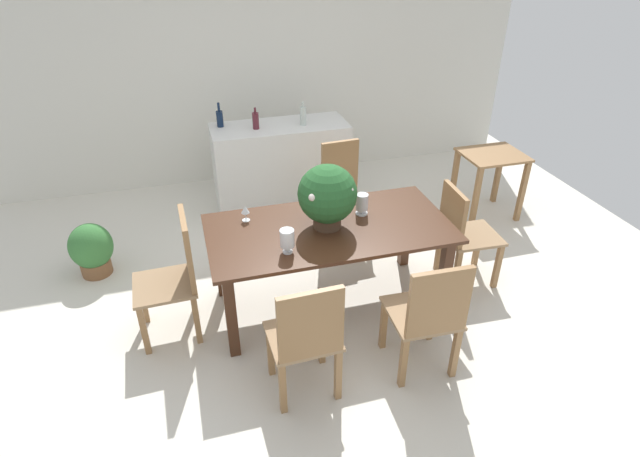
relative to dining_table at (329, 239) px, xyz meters
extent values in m
plane|color=silver|center=(0.00, 0.19, -0.65)|extent=(7.04, 7.04, 0.00)
cube|color=silver|center=(0.00, 2.79, 0.65)|extent=(6.40, 0.10, 2.60)
cube|color=#422616|center=(0.00, 0.00, 0.10)|extent=(1.92, 0.96, 0.03)
cube|color=#422616|center=(-0.86, -0.38, -0.28)|extent=(0.08, 0.08, 0.73)
cube|color=#422616|center=(0.86, -0.38, -0.28)|extent=(0.08, 0.08, 0.73)
cube|color=#422616|center=(-0.86, 0.38, -0.28)|extent=(0.08, 0.08, 0.73)
cube|color=#422616|center=(0.86, 0.38, -0.28)|extent=(0.08, 0.08, 0.73)
cube|color=olive|center=(0.28, 0.62, -0.43)|extent=(0.05, 0.05, 0.45)
cube|color=olive|center=(0.61, 0.65, -0.43)|extent=(0.05, 0.05, 0.45)
cube|color=olive|center=(0.25, 1.00, -0.43)|extent=(0.05, 0.05, 0.45)
cube|color=olive|center=(0.58, 1.03, -0.43)|extent=(0.05, 0.05, 0.45)
cube|color=#987855|center=(0.43, 0.83, -0.19)|extent=(0.44, 0.48, 0.03)
cube|color=olive|center=(0.42, 1.03, 0.11)|extent=(0.38, 0.07, 0.57)
cube|color=olive|center=(-1.50, 0.18, -0.43)|extent=(0.05, 0.05, 0.45)
cube|color=olive|center=(-1.49, -0.19, -0.43)|extent=(0.05, 0.05, 0.45)
cube|color=olive|center=(-1.12, 0.19, -0.43)|extent=(0.05, 0.05, 0.45)
cube|color=olive|center=(-1.10, -0.18, -0.43)|extent=(0.05, 0.05, 0.45)
cube|color=#987855|center=(-1.30, 0.00, -0.19)|extent=(0.47, 0.47, 0.03)
cube|color=olive|center=(-1.09, 0.01, 0.10)|extent=(0.05, 0.42, 0.55)
cube|color=olive|center=(0.63, -0.63, -0.43)|extent=(0.05, 0.05, 0.45)
cube|color=olive|center=(0.24, -0.62, -0.43)|extent=(0.05, 0.05, 0.45)
cube|color=olive|center=(0.62, -1.03, -0.43)|extent=(0.05, 0.05, 0.45)
cube|color=olive|center=(0.23, -1.02, -0.43)|extent=(0.05, 0.05, 0.45)
cube|color=#987855|center=(0.43, -0.83, -0.19)|extent=(0.48, 0.49, 0.03)
cube|color=olive|center=(0.42, -1.04, 0.07)|extent=(0.43, 0.05, 0.50)
cube|color=olive|center=(-0.25, -0.64, -0.43)|extent=(0.05, 0.05, 0.45)
cube|color=olive|center=(-0.63, -0.66, -0.43)|extent=(0.05, 0.05, 0.45)
cube|color=olive|center=(-0.23, -1.00, -0.43)|extent=(0.05, 0.05, 0.45)
cube|color=olive|center=(-0.62, -1.01, -0.43)|extent=(0.05, 0.05, 0.45)
cube|color=#987855|center=(-0.43, -0.83, -0.19)|extent=(0.47, 0.44, 0.03)
cube|color=olive|center=(-0.42, -1.02, 0.07)|extent=(0.42, 0.05, 0.50)
cube|color=olive|center=(1.49, -0.19, -0.43)|extent=(0.05, 0.05, 0.45)
cube|color=olive|center=(1.51, 0.17, -0.43)|extent=(0.05, 0.05, 0.45)
cube|color=olive|center=(1.10, -0.17, -0.43)|extent=(0.05, 0.05, 0.45)
cube|color=olive|center=(1.12, 0.19, -0.43)|extent=(0.05, 0.05, 0.45)
cube|color=#987855|center=(1.30, 0.00, -0.19)|extent=(0.48, 0.46, 0.03)
cube|color=olive|center=(1.09, 0.01, 0.05)|extent=(0.06, 0.40, 0.46)
cylinder|color=#4C3828|center=(-0.01, 0.01, 0.17)|extent=(0.22, 0.22, 0.12)
sphere|color=#235628|center=(-0.01, 0.01, 0.40)|extent=(0.46, 0.46, 0.46)
sphere|color=silver|center=(-0.05, -0.17, 0.38)|extent=(0.04, 0.04, 0.04)
sphere|color=silver|center=(-0.17, -0.12, 0.46)|extent=(0.06, 0.06, 0.06)
sphere|color=silver|center=(-0.05, 0.16, 0.42)|extent=(0.05, 0.05, 0.05)
sphere|color=silver|center=(0.12, -0.12, 0.47)|extent=(0.06, 0.06, 0.06)
sphere|color=silver|center=(0.09, 0.14, 0.44)|extent=(0.04, 0.04, 0.04)
sphere|color=silver|center=(-0.05, 0.15, 0.50)|extent=(0.04, 0.04, 0.04)
cylinder|color=silver|center=(-0.40, -0.26, 0.12)|extent=(0.07, 0.07, 0.01)
cylinder|color=silver|center=(-0.40, -0.26, 0.14)|extent=(0.03, 0.03, 0.04)
cylinder|color=silver|center=(-0.40, -0.26, 0.23)|extent=(0.10, 0.10, 0.13)
cylinder|color=silver|center=(0.31, 0.13, 0.12)|extent=(0.10, 0.10, 0.01)
cylinder|color=silver|center=(0.31, 0.13, 0.14)|extent=(0.03, 0.03, 0.03)
cylinder|color=silver|center=(0.31, 0.13, 0.22)|extent=(0.10, 0.10, 0.14)
cylinder|color=silver|center=(-0.61, 0.28, 0.11)|extent=(0.06, 0.06, 0.00)
cylinder|color=silver|center=(-0.61, 0.28, 0.15)|extent=(0.01, 0.01, 0.07)
cone|color=silver|center=(-0.61, 0.28, 0.21)|extent=(0.07, 0.07, 0.06)
cube|color=silver|center=(0.00, 1.85, -0.17)|extent=(1.45, 0.57, 0.96)
cylinder|color=#0F1E38|center=(-0.60, 1.98, 0.39)|extent=(0.07, 0.07, 0.17)
cylinder|color=#0F1E38|center=(-0.60, 1.98, 0.52)|extent=(0.03, 0.03, 0.09)
cylinder|color=#511E28|center=(-0.25, 1.81, 0.39)|extent=(0.07, 0.07, 0.17)
cylinder|color=#511E28|center=(-0.25, 1.81, 0.50)|extent=(0.02, 0.02, 0.05)
cylinder|color=#B2BFB7|center=(0.25, 1.79, 0.40)|extent=(0.07, 0.07, 0.19)
cylinder|color=#B2BFB7|center=(0.25, 1.79, 0.52)|extent=(0.03, 0.03, 0.05)
cube|color=olive|center=(2.11, 1.03, 0.06)|extent=(0.63, 0.54, 0.02)
cube|color=olive|center=(1.83, 0.80, -0.30)|extent=(0.05, 0.05, 0.69)
cube|color=olive|center=(2.39, 0.80, -0.30)|extent=(0.05, 0.05, 0.69)
cube|color=olive|center=(1.83, 1.26, -0.30)|extent=(0.05, 0.05, 0.69)
cube|color=olive|center=(2.39, 1.26, -0.30)|extent=(0.05, 0.05, 0.69)
cylinder|color=brown|center=(-1.95, 1.01, -0.58)|extent=(0.27, 0.27, 0.14)
ellipsoid|color=#387538|center=(-1.95, 1.01, -0.35)|extent=(0.38, 0.38, 0.42)
camera|label=1|loc=(-1.02, -3.32, 2.19)|focal=28.94mm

